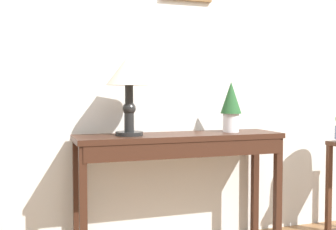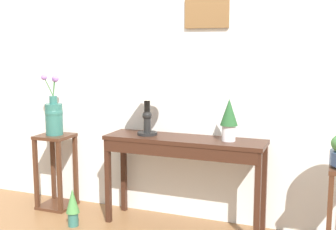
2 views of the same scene
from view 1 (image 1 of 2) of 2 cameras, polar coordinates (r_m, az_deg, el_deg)
back_wall_with_art at (r=3.08m, az=-1.90°, el=9.22°), size 9.00×0.13×2.80m
console_table at (r=2.84m, az=1.72°, el=-4.85°), size 1.38×0.37×0.79m
table_lamp at (r=2.74m, az=-5.18°, el=5.20°), size 0.29×0.29×0.51m
potted_plant_on_console at (r=3.00m, az=8.33°, el=1.44°), size 0.14×0.14×0.35m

